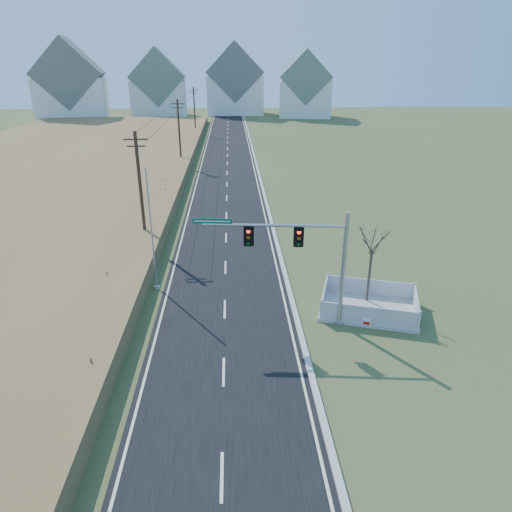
{
  "coord_description": "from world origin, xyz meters",
  "views": [
    {
      "loc": [
        0.58,
        -19.95,
        13.81
      ],
      "look_at": [
        1.89,
        4.2,
        3.4
      ],
      "focal_mm": 32.0,
      "sensor_mm": 36.0,
      "label": 1
    }
  ],
  "objects_px": {
    "flagpole": "(153,243)",
    "bare_tree": "(373,240)",
    "fence_enclosure": "(368,307)",
    "open_sign": "(366,323)",
    "traffic_signal_mast": "(310,257)"
  },
  "relations": [
    {
      "from": "flagpole",
      "to": "bare_tree",
      "type": "relative_size",
      "value": 1.54
    },
    {
      "from": "fence_enclosure",
      "to": "bare_tree",
      "type": "height_order",
      "value": "bare_tree"
    },
    {
      "from": "flagpole",
      "to": "open_sign",
      "type": "bearing_deg",
      "value": -23.82
    },
    {
      "from": "open_sign",
      "to": "bare_tree",
      "type": "distance_m",
      "value": 4.85
    },
    {
      "from": "open_sign",
      "to": "flagpole",
      "type": "bearing_deg",
      "value": 179.83
    },
    {
      "from": "traffic_signal_mast",
      "to": "fence_enclosure",
      "type": "xyz_separation_m",
      "value": [
        3.89,
        1.13,
        -3.86
      ]
    },
    {
      "from": "fence_enclosure",
      "to": "flagpole",
      "type": "distance_m",
      "value": 13.89
    },
    {
      "from": "open_sign",
      "to": "bare_tree",
      "type": "xyz_separation_m",
      "value": [
        0.79,
        2.77,
        3.9
      ]
    },
    {
      "from": "traffic_signal_mast",
      "to": "flagpole",
      "type": "xyz_separation_m",
      "value": [
        -9.16,
        4.85,
        -0.93
      ]
    },
    {
      "from": "traffic_signal_mast",
      "to": "flagpole",
      "type": "relative_size",
      "value": 1.04
    },
    {
      "from": "traffic_signal_mast",
      "to": "fence_enclosure",
      "type": "height_order",
      "value": "traffic_signal_mast"
    },
    {
      "from": "traffic_signal_mast",
      "to": "open_sign",
      "type": "distance_m",
      "value": 5.08
    },
    {
      "from": "fence_enclosure",
      "to": "open_sign",
      "type": "relative_size",
      "value": 11.41
    },
    {
      "from": "fence_enclosure",
      "to": "traffic_signal_mast",
      "type": "bearing_deg",
      "value": -146.99
    },
    {
      "from": "fence_enclosure",
      "to": "flagpole",
      "type": "bearing_deg",
      "value": -179.12
    }
  ]
}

